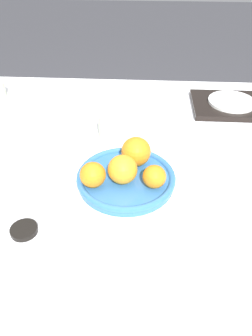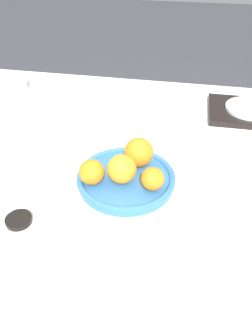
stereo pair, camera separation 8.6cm
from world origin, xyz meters
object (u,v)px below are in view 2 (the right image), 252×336
Objects in this scene: cup_0 at (16,83)px; soy_dish at (19,220)px; orange_2 at (153,179)px; orange_3 at (92,172)px; side_plate at (250,108)px; orange_1 at (122,169)px; cup_1 at (119,126)px; fruit_platter at (126,178)px; orange_0 at (139,152)px; serving_tray at (249,112)px.

cup_0 is 0.75m from soy_dish.
orange_3 is at bearing -177.69° from orange_2.
orange_2 is 0.35× the size of side_plate.
orange_3 is (-0.07, -0.02, -0.00)m from orange_1.
cup_1 is at bearing 103.56° from orange_1.
orange_2 is 0.16m from orange_3.
fruit_platter is 3.12× the size of cup_0.
orange_1 is 0.24m from cup_1.
cup_1 is (0.02, 0.26, -0.01)m from orange_3.
orange_0 is 1.30× the size of soy_dish.
cup_1 is (-0.43, -0.23, 0.02)m from side_plate.
orange_3 is (-0.16, -0.01, 0.00)m from orange_2.
side_plate is (0.34, 0.39, -0.04)m from orange_0.
cup_0 is at bearing 177.83° from side_plate.
orange_3 is 0.26m from cup_1.
orange_0 is at bearing 67.94° from orange_1.
side_plate is at bearing 47.49° from soy_dish.
orange_1 is at bearing -128.39° from side_plate.
side_plate is at bearing -90.00° from serving_tray.
orange_1 is 1.27× the size of orange_2.
side_plate is 2.07× the size of cup_1.
cup_1 is at bearing 68.79° from soy_dish.
serving_tray is 3.44× the size of cup_1.
orange_0 is 0.29× the size of serving_tray.
fruit_platter is 0.73m from cup_0.
cup_0 is at bearing 177.83° from serving_tray.
cup_0 is 1.36× the size of soy_dish.
side_plate is at bearing 28.65° from cup_1.
orange_2 is 0.57m from side_plate.
side_plate is at bearing -2.17° from cup_0.
soy_dish is (-0.16, -0.41, -0.04)m from cup_1.
serving_tray is 1.66× the size of side_plate.
side_plate is (0.45, 0.49, -0.03)m from orange_3.
cup_1 is (-0.43, -0.23, 0.03)m from serving_tray.
soy_dish is (-0.59, -0.64, -0.00)m from serving_tray.
orange_0 is 0.47× the size of side_plate.
cup_0 reaches higher than fruit_platter.
serving_tray is (0.34, 0.39, -0.05)m from orange_0.
orange_3 is at bearing -164.68° from orange_1.
fruit_platter is at bearing 40.11° from soy_dish.
orange_3 reaches higher than side_plate.
serving_tray is (0.37, 0.47, -0.05)m from orange_1.
orange_0 is at bearing -130.99° from serving_tray.
orange_0 is 0.52m from side_plate.
orange_0 is at bearing 42.85° from orange_3.
orange_1 is 0.60m from serving_tray.
cup_0 reaches higher than serving_tray.
orange_1 is 0.08m from orange_3.
orange_1 is 0.93× the size of cup_1.
orange_3 reaches higher than orange_2.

